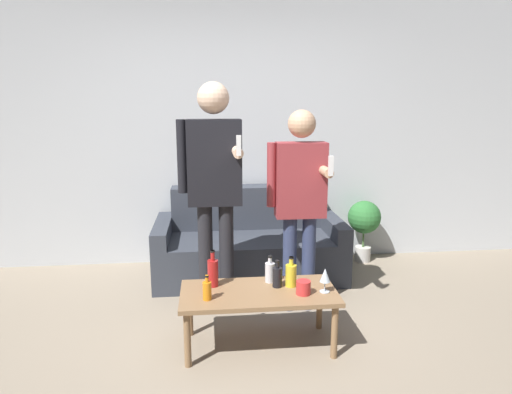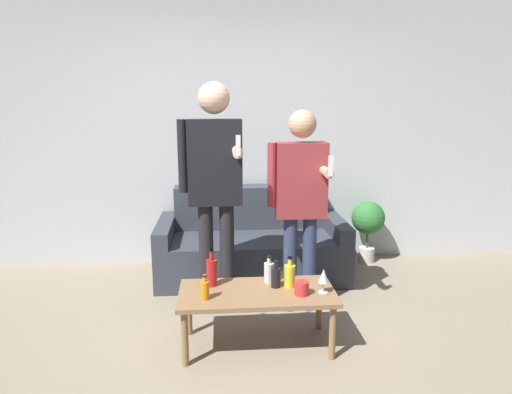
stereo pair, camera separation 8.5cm
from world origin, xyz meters
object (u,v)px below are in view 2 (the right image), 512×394
(coffee_table, at_px, (257,297))
(bottle_orange, at_px, (290,275))
(person_standing_right, at_px, (300,195))
(couch, at_px, (251,245))
(person_standing_left, at_px, (215,178))

(coffee_table, distance_m, bottle_orange, 0.27)
(coffee_table, distance_m, person_standing_right, 0.88)
(couch, relative_size, coffee_table, 1.68)
(person_standing_right, bearing_deg, couch, 111.61)
(coffee_table, height_order, person_standing_left, person_standing_left)
(couch, xyz_separation_m, bottle_orange, (0.17, -1.29, 0.19))
(coffee_table, bearing_deg, couch, 87.60)
(person_standing_right, bearing_deg, bottle_orange, -107.41)
(coffee_table, relative_size, person_standing_right, 0.66)
(bottle_orange, bearing_deg, person_standing_right, 72.59)
(bottle_orange, xyz_separation_m, person_standing_right, (0.15, 0.48, 0.46))
(person_standing_left, xyz_separation_m, person_standing_right, (0.65, -0.07, -0.13))
(person_standing_left, distance_m, person_standing_right, 0.67)
(coffee_table, relative_size, person_standing_left, 0.58)
(bottle_orange, bearing_deg, couch, 97.60)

